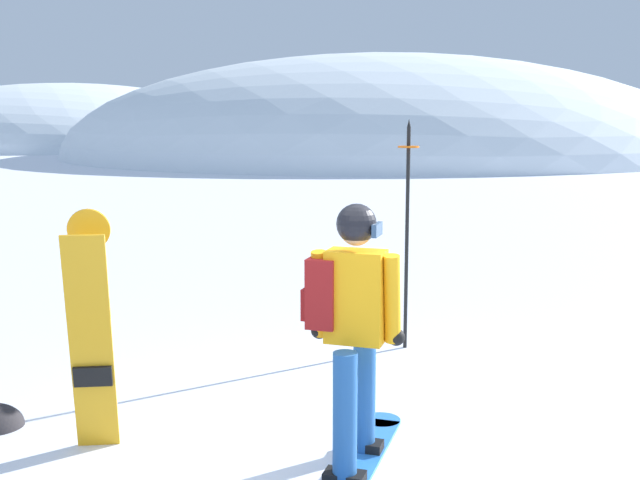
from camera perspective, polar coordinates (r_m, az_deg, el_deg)
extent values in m
ellipsoid|color=white|center=(43.72, 4.66, 6.30)|extent=(34.80, 31.32, 10.99)
ellipsoid|color=white|center=(58.31, -17.91, 6.62)|extent=(28.22, 25.40, 8.81)
cube|color=blue|center=(5.18, 2.57, -16.34)|extent=(0.88, 1.54, 0.02)
cylinder|color=blue|center=(5.87, 4.57, -13.16)|extent=(0.28, 0.28, 0.02)
cube|color=black|center=(5.37, 3.25, -14.87)|extent=(0.29, 0.23, 0.06)
cube|color=black|center=(4.95, 1.83, -17.06)|extent=(0.29, 0.23, 0.06)
cylinder|color=#235699|center=(5.23, 3.29, -11.07)|extent=(0.15, 0.15, 0.82)
cylinder|color=#235699|center=(4.80, 1.85, -12.99)|extent=(0.15, 0.15, 0.82)
cube|color=#F4A314|center=(4.80, 2.67, -4.18)|extent=(0.42, 0.35, 0.58)
cylinder|color=#F4A314|center=(4.87, 0.04, -4.00)|extent=(0.16, 0.20, 0.57)
cylinder|color=#F4A314|center=(4.75, 5.36, -4.36)|extent=(0.16, 0.20, 0.57)
sphere|color=black|center=(4.97, -0.04, -6.69)|extent=(0.11, 0.11, 0.11)
sphere|color=black|center=(4.85, 5.64, -7.14)|extent=(0.11, 0.11, 0.11)
cube|color=maroon|center=(4.85, 0.38, -3.80)|extent=(0.28, 0.33, 0.44)
cube|color=maroon|center=(4.90, -0.74, -4.63)|extent=(0.14, 0.21, 0.20)
sphere|color=tan|center=(4.72, 2.70, 0.84)|extent=(0.21, 0.21, 0.21)
sphere|color=black|center=(4.72, 2.71, 1.20)|extent=(0.25, 0.25, 0.25)
cube|color=navy|center=(4.69, 4.24, 0.76)|extent=(0.10, 0.17, 0.08)
cube|color=orange|center=(5.35, -16.55, -7.41)|extent=(0.28, 0.26, 1.50)
cylinder|color=orange|center=(5.31, -16.70, 0.75)|extent=(0.28, 0.07, 0.28)
cube|color=black|center=(5.32, -16.61, -5.05)|extent=(0.25, 0.09, 0.15)
cube|color=black|center=(5.44, -16.39, -9.54)|extent=(0.25, 0.09, 0.15)
cylinder|color=black|center=(7.41, 6.43, 0.01)|extent=(0.04, 0.04, 2.13)
cylinder|color=orange|center=(7.32, 6.55, 6.85)|extent=(0.20, 0.20, 0.02)
cone|color=black|center=(7.32, 6.59, 8.57)|extent=(0.04, 0.04, 0.08)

